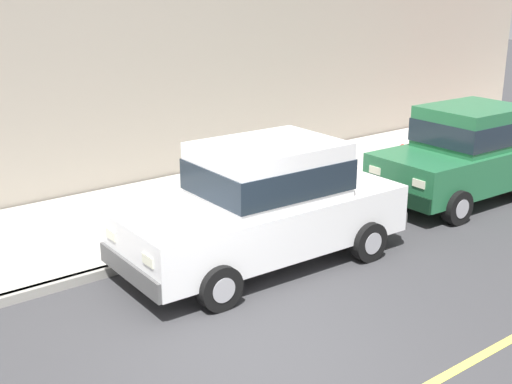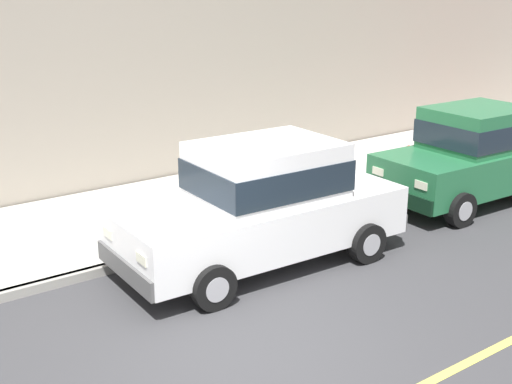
{
  "view_description": "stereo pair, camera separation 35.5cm",
  "coord_description": "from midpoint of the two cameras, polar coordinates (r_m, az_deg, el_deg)",
  "views": [
    {
      "loc": [
        5.49,
        -4.27,
        4.29
      ],
      "look_at": [
        -2.98,
        2.33,
        0.85
      ],
      "focal_mm": 47.34,
      "sensor_mm": 36.0,
      "label": 1
    },
    {
      "loc": [
        5.7,
        -3.98,
        4.29
      ],
      "look_at": [
        -2.98,
        2.33,
        0.85
      ],
      "focal_mm": 47.34,
      "sensor_mm": 36.0,
      "label": 2
    }
  ],
  "objects": [
    {
      "name": "car_green_hatchback",
      "position": [
        13.9,
        16.56,
        3.23
      ],
      "size": [
        2.05,
        3.85,
        1.88
      ],
      "color": "#23663D",
      "rests_on": "ground"
    },
    {
      "name": "dog_grey",
      "position": [
        12.87,
        -1.58,
        0.31
      ],
      "size": [
        0.72,
        0.37,
        0.49
      ],
      "color": "#999691",
      "rests_on": "sidewalk"
    },
    {
      "name": "curb",
      "position": [
        10.59,
        -11.79,
        -6.11
      ],
      "size": [
        0.16,
        64.0,
        0.14
      ],
      "primitive_type": "cube",
      "color": "gray",
      "rests_on": "ground"
    },
    {
      "name": "ground_plane",
      "position": [
        8.17,
        -1.33,
        -13.92
      ],
      "size": [
        80.0,
        80.0,
        0.0
      ],
      "primitive_type": "plane",
      "color": "#38383A"
    },
    {
      "name": "fire_hydrant",
      "position": [
        14.84,
        11.55,
        2.52
      ],
      "size": [
        0.34,
        0.24,
        0.72
      ],
      "color": "red",
      "rests_on": "sidewalk"
    },
    {
      "name": "building_facade",
      "position": [
        16.08,
        -0.6,
        10.91
      ],
      "size": [
        0.5,
        20.0,
        4.74
      ],
      "primitive_type": "cube",
      "color": "#9E9384",
      "rests_on": "ground"
    },
    {
      "name": "sidewalk",
      "position": [
        12.13,
        -15.61,
        -3.28
      ],
      "size": [
        3.6,
        64.0,
        0.14
      ],
      "primitive_type": "cube",
      "color": "#B7B5AD",
      "rests_on": "ground"
    },
    {
      "name": "car_white_sedan",
      "position": [
        10.31,
        -0.23,
        -0.93
      ],
      "size": [
        2.14,
        4.65,
        1.92
      ],
      "color": "white",
      "rests_on": "ground"
    }
  ]
}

